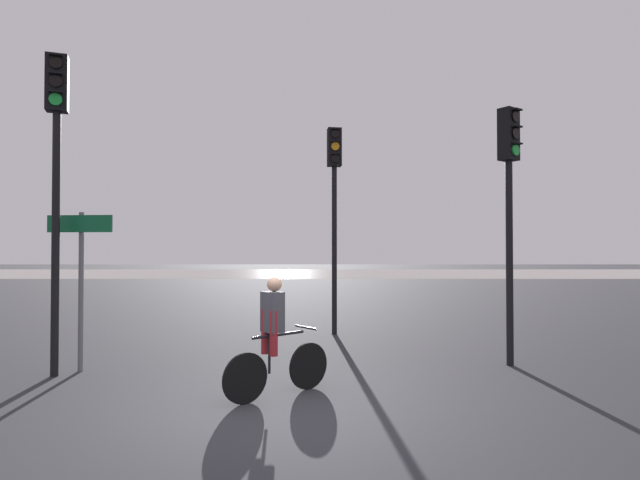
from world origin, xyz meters
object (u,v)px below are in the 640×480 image
traffic_light_near_left (56,155)px  direction_sign_post (80,267)px  traffic_light_near_right (509,186)px  cyclist (274,336)px  traffic_light_center (334,192)px

traffic_light_near_left → direction_sign_post: traffic_light_near_left is taller
traffic_light_near_right → cyclist: bearing=-10.9°
traffic_light_center → traffic_light_near_left: traffic_light_near_left is taller
traffic_light_near_left → cyclist: traffic_light_near_left is taller
traffic_light_near_left → direction_sign_post: 1.83m
traffic_light_near_left → cyclist: size_ratio=3.13×
cyclist → direction_sign_post: bearing=-153.4°
traffic_light_near_right → direction_sign_post: (-7.18, -0.43, -1.38)m
direction_sign_post → cyclist: bearing=161.8°
direction_sign_post → traffic_light_near_right: bearing=-171.7°
traffic_light_center → traffic_light_near_left: size_ratio=0.96×
traffic_light_center → direction_sign_post: 5.79m
traffic_light_center → direction_sign_post: (-4.25, -3.56, -1.65)m
direction_sign_post → cyclist: direction_sign_post is taller
traffic_light_center → cyclist: (-0.95, -4.96, -2.53)m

